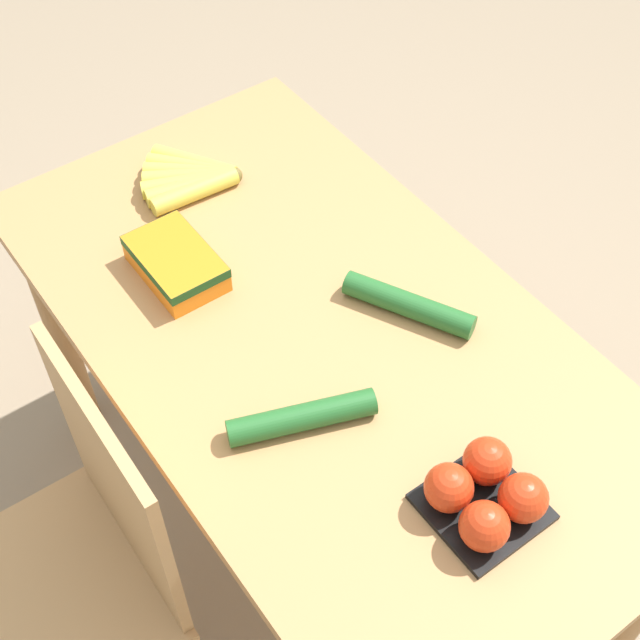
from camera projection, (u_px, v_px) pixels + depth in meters
ground_plane at (320, 527)px, 2.16m from camera, size 12.00×12.00×0.00m
dining_table at (320, 368)px, 1.67m from camera, size 1.37×0.73×0.75m
chair at (73, 578)px, 1.58m from camera, size 0.43×0.41×0.90m
banana_bunch at (192, 178)px, 1.82m from camera, size 0.19×0.20×0.04m
tomato_pack at (485, 495)px, 1.33m from camera, size 0.17×0.17×0.09m
carrot_bag at (176, 262)px, 1.65m from camera, size 0.19×0.12×0.06m
cucumber_near at (409, 305)px, 1.59m from camera, size 0.24×0.15×0.04m
cucumber_far at (302, 417)px, 1.44m from camera, size 0.13×0.25×0.04m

